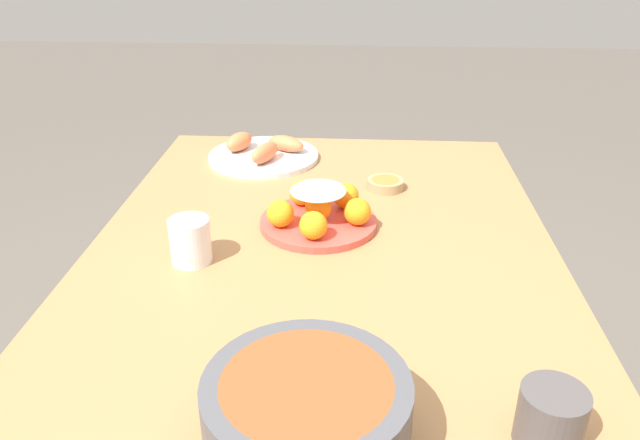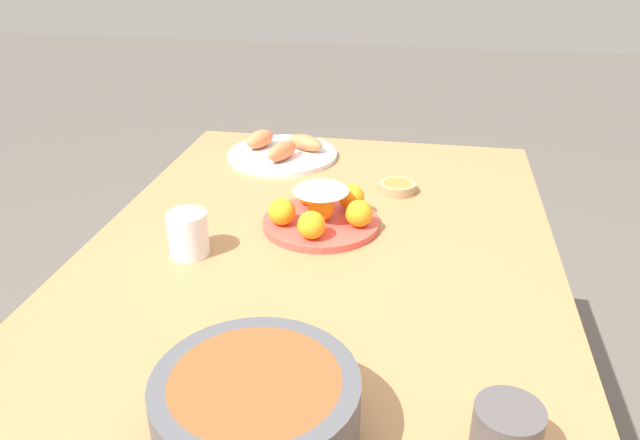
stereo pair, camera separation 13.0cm
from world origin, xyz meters
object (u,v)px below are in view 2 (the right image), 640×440
(seafood_platter, at_px, (283,151))
(cake_plate, at_px, (322,212))
(sauce_bowl, at_px, (397,187))
(dining_table, at_px, (319,288))
(cup_far, at_px, (506,435))
(serving_bowl, at_px, (257,409))
(cup_near, at_px, (188,234))

(seafood_platter, bearing_deg, cake_plate, 24.48)
(sauce_bowl, distance_m, seafood_platter, 0.38)
(dining_table, distance_m, seafood_platter, 0.54)
(dining_table, bearing_deg, seafood_platter, -158.80)
(dining_table, height_order, cup_far, cup_far)
(serving_bowl, xyz_separation_m, sauce_bowl, (-0.83, 0.12, -0.04))
(dining_table, xyz_separation_m, cake_plate, (-0.10, -0.01, 0.13))
(cup_near, bearing_deg, dining_table, 104.47)
(seafood_platter, height_order, cup_far, cup_far)
(seafood_platter, relative_size, cup_far, 3.49)
(sauce_bowl, distance_m, cup_near, 0.54)
(dining_table, distance_m, cup_near, 0.30)
(dining_table, bearing_deg, cup_far, 33.20)
(serving_bowl, height_order, sauce_bowl, serving_bowl)
(cake_plate, distance_m, cup_near, 0.29)
(cake_plate, xyz_separation_m, serving_bowl, (0.62, 0.03, 0.02))
(seafood_platter, height_order, cup_near, cup_near)
(sauce_bowl, distance_m, cup_far, 0.83)
(cup_far, bearing_deg, serving_bowl, -85.40)
(cup_far, bearing_deg, dining_table, -146.80)
(serving_bowl, relative_size, cup_near, 2.94)
(dining_table, height_order, serving_bowl, serving_bowl)
(serving_bowl, bearing_deg, sauce_bowl, 171.50)
(sauce_bowl, xyz_separation_m, cup_far, (0.81, 0.19, 0.03))
(serving_bowl, distance_m, seafood_platter, 1.04)
(cake_plate, relative_size, serving_bowl, 0.96)
(cake_plate, distance_m, cup_far, 0.68)
(sauce_bowl, height_order, seafood_platter, seafood_platter)
(serving_bowl, bearing_deg, cup_far, 94.60)
(serving_bowl, relative_size, cup_far, 3.05)
(seafood_platter, xyz_separation_m, cup_far, (0.99, 0.52, 0.02))
(dining_table, bearing_deg, sauce_bowl, 156.21)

